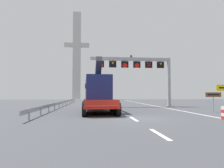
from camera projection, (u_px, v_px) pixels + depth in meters
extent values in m
plane|color=#424449|center=(135.00, 118.00, 14.83)|extent=(112.00, 112.00, 0.00)
cube|color=silver|center=(159.00, 134.00, 8.85)|extent=(0.20, 2.60, 0.01)
cube|color=silver|center=(134.00, 119.00, 14.32)|extent=(0.20, 2.60, 0.01)
cube|color=silver|center=(122.00, 112.00, 19.78)|extent=(0.20, 2.60, 0.01)
cube|color=silver|center=(116.00, 108.00, 25.25)|extent=(0.20, 2.60, 0.01)
cube|color=silver|center=(112.00, 106.00, 30.72)|extent=(0.20, 2.60, 0.01)
cube|color=silver|center=(109.00, 104.00, 36.19)|extent=(0.20, 2.60, 0.01)
cube|color=silver|center=(106.00, 103.00, 41.66)|extent=(0.20, 2.60, 0.01)
cube|color=silver|center=(105.00, 102.00, 47.12)|extent=(0.20, 2.60, 0.01)
cube|color=silver|center=(103.00, 101.00, 52.59)|extent=(0.20, 2.60, 0.01)
cube|color=silver|center=(102.00, 100.00, 58.06)|extent=(0.20, 2.60, 0.01)
cube|color=silver|center=(102.00, 100.00, 63.53)|extent=(0.20, 2.60, 0.01)
cube|color=silver|center=(101.00, 99.00, 69.00)|extent=(0.20, 2.60, 0.01)
cube|color=silver|center=(100.00, 99.00, 74.47)|extent=(0.20, 2.60, 0.01)
cube|color=silver|center=(161.00, 107.00, 27.36)|extent=(0.20, 63.00, 0.01)
cube|color=#9EA0A5|center=(169.00, 82.00, 29.69)|extent=(0.40, 0.40, 7.06)
cube|color=slate|center=(169.00, 106.00, 29.51)|extent=(0.90, 0.90, 0.08)
cube|color=#9EA0A5|center=(131.00, 59.00, 29.31)|extent=(11.64, 0.44, 0.44)
cube|color=#4C4C51|center=(131.00, 56.00, 29.33)|extent=(0.28, 0.40, 0.28)
cube|color=black|center=(160.00, 65.00, 29.69)|extent=(1.03, 0.24, 0.92)
cube|color=#9EA0A5|center=(160.00, 61.00, 29.72)|extent=(0.08, 0.08, 0.16)
cone|color=orange|center=(161.00, 64.00, 29.57)|extent=(0.37, 0.37, 0.32)
cube|color=black|center=(149.00, 65.00, 29.52)|extent=(1.03, 0.24, 0.92)
cube|color=#9EA0A5|center=(149.00, 61.00, 29.55)|extent=(0.08, 0.08, 0.16)
cube|color=red|center=(149.00, 65.00, 29.39)|extent=(0.62, 0.02, 0.62)
cube|color=red|center=(149.00, 65.00, 29.39)|extent=(0.62, 0.02, 0.62)
cube|color=black|center=(137.00, 65.00, 29.35)|extent=(1.03, 0.24, 0.92)
cube|color=#9EA0A5|center=(137.00, 61.00, 29.38)|extent=(0.08, 0.08, 0.16)
cone|color=red|center=(137.00, 66.00, 29.22)|extent=(0.66, 0.02, 0.66)
cube|color=black|center=(125.00, 64.00, 29.18)|extent=(1.03, 0.24, 0.92)
cube|color=#9EA0A5|center=(125.00, 61.00, 29.21)|extent=(0.08, 0.08, 0.16)
cone|color=red|center=(125.00, 65.00, 29.05)|extent=(0.66, 0.02, 0.66)
cube|color=black|center=(113.00, 64.00, 29.01)|extent=(1.03, 0.24, 0.92)
cube|color=#9EA0A5|center=(113.00, 61.00, 29.04)|extent=(0.08, 0.08, 0.16)
cone|color=orange|center=(113.00, 63.00, 28.89)|extent=(0.37, 0.37, 0.32)
cube|color=black|center=(100.00, 64.00, 28.84)|extent=(1.03, 0.24, 0.92)
cube|color=#9EA0A5|center=(100.00, 60.00, 28.87)|extent=(0.08, 0.08, 0.16)
cone|color=red|center=(100.00, 65.00, 28.71)|extent=(0.66, 0.02, 0.66)
cube|color=red|center=(98.00, 104.00, 20.46)|extent=(3.14, 10.49, 0.24)
cube|color=red|center=(102.00, 103.00, 15.25)|extent=(2.66, 0.17, 0.44)
cylinder|color=black|center=(84.00, 110.00, 15.82)|extent=(0.36, 1.11, 1.10)
cylinder|color=black|center=(118.00, 109.00, 16.17)|extent=(0.36, 1.11, 1.10)
cylinder|color=black|center=(84.00, 109.00, 16.86)|extent=(0.36, 1.11, 1.10)
cylinder|color=black|center=(116.00, 108.00, 17.21)|extent=(0.36, 1.11, 1.10)
cylinder|color=black|center=(84.00, 108.00, 17.90)|extent=(0.36, 1.11, 1.10)
cylinder|color=black|center=(115.00, 108.00, 18.25)|extent=(0.36, 1.11, 1.10)
cylinder|color=black|center=(84.00, 107.00, 18.94)|extent=(0.36, 1.11, 1.10)
cylinder|color=black|center=(113.00, 107.00, 19.29)|extent=(0.36, 1.11, 1.10)
cylinder|color=black|center=(84.00, 106.00, 19.98)|extent=(0.36, 1.11, 1.10)
cylinder|color=black|center=(112.00, 106.00, 20.33)|extent=(0.36, 1.11, 1.10)
cube|color=silver|center=(95.00, 92.00, 27.56)|extent=(2.68, 3.28, 3.10)
cube|color=black|center=(95.00, 87.00, 27.60)|extent=(2.71, 3.30, 0.60)
cylinder|color=black|center=(85.00, 103.00, 28.19)|extent=(0.38, 1.11, 1.10)
cylinder|color=black|center=(104.00, 103.00, 28.52)|extent=(0.38, 1.11, 1.10)
cylinder|color=black|center=(85.00, 104.00, 26.21)|extent=(0.38, 1.11, 1.10)
cylinder|color=black|center=(105.00, 103.00, 26.54)|extent=(0.38, 1.11, 1.10)
cube|color=navy|center=(98.00, 90.00, 20.93)|extent=(2.57, 5.79, 2.70)
cube|color=#2D2D33|center=(98.00, 70.00, 20.18)|extent=(0.66, 2.96, 2.29)
cube|color=red|center=(89.00, 107.00, 15.07)|extent=(0.20, 0.07, 0.12)
cube|color=red|center=(115.00, 107.00, 15.32)|extent=(0.20, 0.07, 0.12)
cylinder|color=#9EA0A5|center=(213.00, 102.00, 19.74)|extent=(0.10, 0.10, 1.93)
cube|color=brown|center=(213.00, 95.00, 19.71)|extent=(1.59, 0.06, 0.44)
cube|color=black|center=(214.00, 95.00, 19.68)|extent=(1.15, 0.01, 0.12)
cube|color=#999EA3|center=(64.00, 102.00, 30.96)|extent=(0.04, 37.84, 0.32)
cube|color=#999EA3|center=(29.00, 116.00, 13.71)|extent=(0.10, 0.10, 0.60)
cube|color=#999EA3|center=(41.00, 112.00, 16.85)|extent=(0.10, 0.10, 0.60)
cube|color=#999EA3|center=(49.00, 109.00, 19.98)|extent=(0.10, 0.10, 0.60)
cube|color=#999EA3|center=(55.00, 107.00, 23.11)|extent=(0.10, 0.10, 0.60)
cube|color=#999EA3|center=(59.00, 105.00, 26.25)|extent=(0.10, 0.10, 0.60)
cube|color=#999EA3|center=(63.00, 104.00, 29.38)|extent=(0.10, 0.10, 0.60)
cube|color=#999EA3|center=(66.00, 103.00, 32.52)|extent=(0.10, 0.10, 0.60)
cube|color=#999EA3|center=(68.00, 103.00, 35.65)|extent=(0.10, 0.10, 0.60)
cube|color=#999EA3|center=(70.00, 102.00, 38.79)|extent=(0.10, 0.10, 0.60)
cube|color=#999EA3|center=(71.00, 101.00, 41.92)|extent=(0.10, 0.10, 0.60)
cube|color=#999EA3|center=(73.00, 101.00, 45.05)|extent=(0.10, 0.10, 0.60)
cube|color=#999EA3|center=(74.00, 100.00, 48.19)|extent=(0.10, 0.10, 0.60)
cube|color=#B7B7B2|center=(77.00, 55.00, 74.15)|extent=(2.80, 2.00, 31.79)
cube|color=#B7B7B2|center=(77.00, 45.00, 74.34)|extent=(9.00, 1.60, 1.40)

